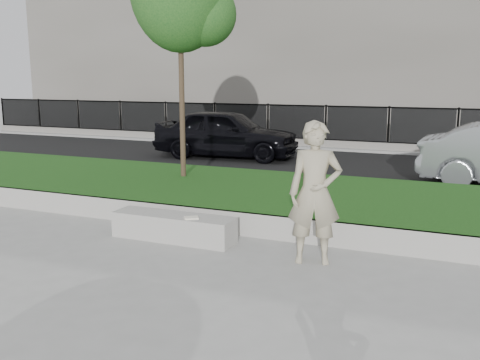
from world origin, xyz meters
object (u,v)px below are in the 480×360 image
at_px(man, 315,193).
at_px(book, 191,218).
at_px(stone_bench, 174,227).
at_px(car_dark, 227,133).

xyz_separation_m(man, book, (-1.99, 0.05, -0.58)).
distance_m(stone_bench, book, 0.46).
relative_size(stone_bench, man, 1.02).
height_order(man, book, man).
bearing_deg(stone_bench, man, -3.62).
bearing_deg(stone_bench, car_dark, 108.54).
xyz_separation_m(stone_bench, book, (0.38, -0.10, 0.22)).
bearing_deg(car_dark, book, -163.60).
relative_size(stone_bench, car_dark, 0.44).
bearing_deg(book, man, -35.09).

